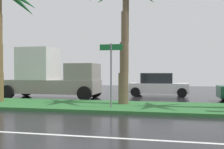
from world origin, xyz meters
name	(u,v)px	position (x,y,z in m)	size (l,w,h in m)	color
ground_plane	(118,106)	(0.00, 9.00, -0.05)	(90.00, 42.00, 0.10)	black
near_lane_divider_stripe	(70,136)	(0.00, 2.00, 0.00)	(81.00, 0.14, 0.01)	white
median_strip	(114,106)	(0.00, 8.00, 0.07)	(85.50, 4.00, 0.15)	#2D6B33
street_name_sign	(111,66)	(0.04, 7.13, 2.08)	(1.10, 0.08, 3.00)	slate
box_truck_lead	(52,76)	(-5.27, 11.96, 1.55)	(6.40, 2.64, 3.46)	gray
car_in_traffic_leading	(158,85)	(1.82, 15.24, 0.83)	(4.30, 2.02, 1.72)	white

